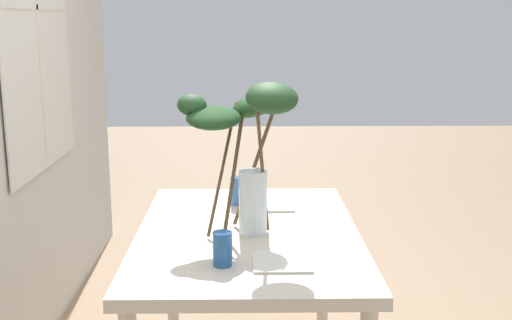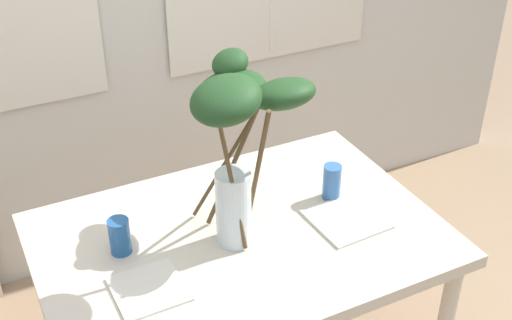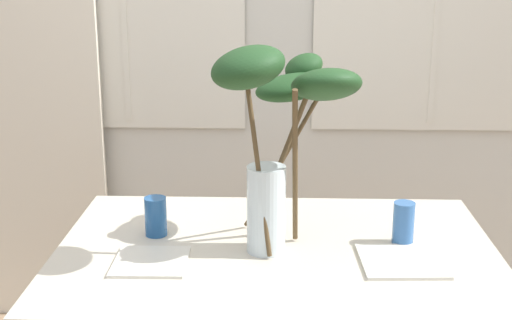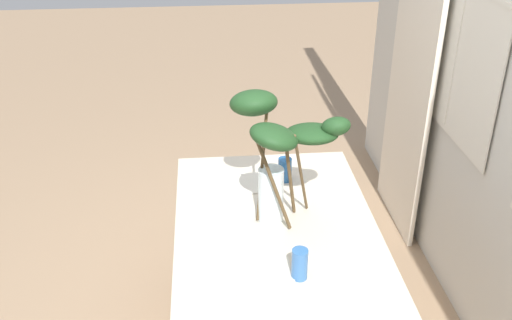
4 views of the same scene
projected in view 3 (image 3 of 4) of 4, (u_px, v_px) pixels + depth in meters
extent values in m
cube|color=beige|center=(279.00, 8.00, 2.94)|extent=(4.21, 0.12, 2.72)
cube|color=silver|center=(14.00, 43.00, 2.90)|extent=(0.69, 0.03, 2.45)
cube|color=beige|center=(276.00, 255.00, 2.09)|extent=(1.30, 0.89, 0.05)
cylinder|color=beige|center=(116.00, 303.00, 2.59)|extent=(0.06, 0.06, 0.70)
cylinder|color=beige|center=(439.00, 308.00, 2.55)|extent=(0.06, 0.06, 0.70)
cylinder|color=silver|center=(266.00, 209.00, 2.03)|extent=(0.11, 0.11, 0.26)
cylinder|color=silver|center=(266.00, 236.00, 2.06)|extent=(0.10, 0.10, 0.08)
cylinder|color=brown|center=(279.00, 167.00, 2.08)|extent=(0.17, 0.09, 0.45)
ellipsoid|color=#1E421E|center=(292.00, 87.00, 2.09)|extent=(0.30, 0.29, 0.12)
cylinder|color=brown|center=(295.00, 169.00, 1.99)|extent=(0.03, 0.18, 0.49)
ellipsoid|color=#1E421E|center=(327.00, 85.00, 1.91)|extent=(0.22, 0.22, 0.15)
cylinder|color=brown|center=(257.00, 162.00, 1.96)|extent=(0.09, 0.07, 0.54)
ellipsoid|color=#1E421E|center=(248.00, 67.00, 1.85)|extent=(0.29, 0.28, 0.17)
cylinder|color=brown|center=(285.00, 155.00, 2.11)|extent=(0.26, 0.12, 0.50)
ellipsoid|color=#1E421E|center=(304.00, 67.00, 2.16)|extent=(0.18, 0.17, 0.13)
cylinder|color=#235693|center=(156.00, 216.00, 2.17)|extent=(0.07, 0.07, 0.12)
cylinder|color=#386BAD|center=(403.00, 223.00, 2.10)|extent=(0.06, 0.06, 0.13)
cube|color=silver|center=(151.00, 262.00, 1.99)|extent=(0.21, 0.21, 0.01)
cube|color=silver|center=(402.00, 261.00, 1.99)|extent=(0.24, 0.24, 0.01)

